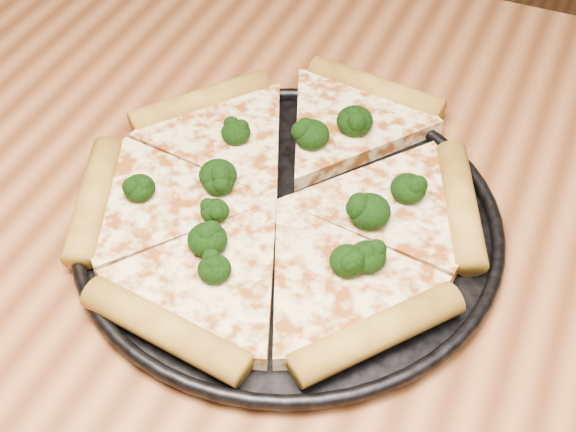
% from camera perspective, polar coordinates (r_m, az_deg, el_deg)
% --- Properties ---
extents(dining_table, '(1.20, 0.90, 0.75)m').
position_cam_1_polar(dining_table, '(0.75, 4.25, -7.67)').
color(dining_table, '#9D5A30').
rests_on(dining_table, ground).
extents(pizza_pan, '(0.37, 0.37, 0.02)m').
position_cam_1_polar(pizza_pan, '(0.69, -0.00, -0.48)').
color(pizza_pan, black).
rests_on(pizza_pan, dining_table).
extents(pizza, '(0.37, 0.39, 0.03)m').
position_cam_1_polar(pizza, '(0.70, -0.58, 1.23)').
color(pizza, '#FFE49C').
rests_on(pizza, pizza_pan).
extents(broccoli_florets, '(0.24, 0.24, 0.03)m').
position_cam_1_polar(broccoli_florets, '(0.69, 0.20, 1.77)').
color(broccoli_florets, black).
rests_on(broccoli_florets, pizza).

